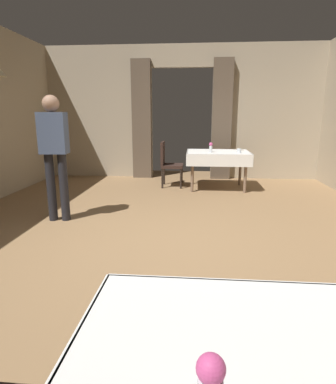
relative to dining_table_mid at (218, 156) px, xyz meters
name	(u,v)px	position (x,y,z in m)	size (l,w,h in m)	color
ground	(164,243)	(-0.79, -3.01, -0.66)	(10.08, 10.08, 0.00)	olive
wall_back	(182,112)	(-0.79, 1.17, 0.86)	(6.40, 0.27, 3.00)	tan
dining_table_mid	(218,156)	(0.00, 0.00, 0.00)	(1.25, 0.99, 0.75)	#7A604C
chair_mid_left	(168,162)	(-1.01, 0.09, -0.14)	(0.45, 0.44, 0.93)	black
flower_vase_mid	(211,147)	(-0.15, -0.14, 0.19)	(0.07, 0.07, 0.19)	silver
glass_mid_b	(239,151)	(0.39, -0.21, 0.13)	(0.08, 0.08, 0.09)	silver
plate_mid_c	(238,150)	(0.43, 0.26, 0.10)	(0.23, 0.23, 0.01)	white
person_waiter_by_doorway	(54,148)	(-2.36, -2.27, 0.36)	(0.38, 0.25, 1.72)	black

